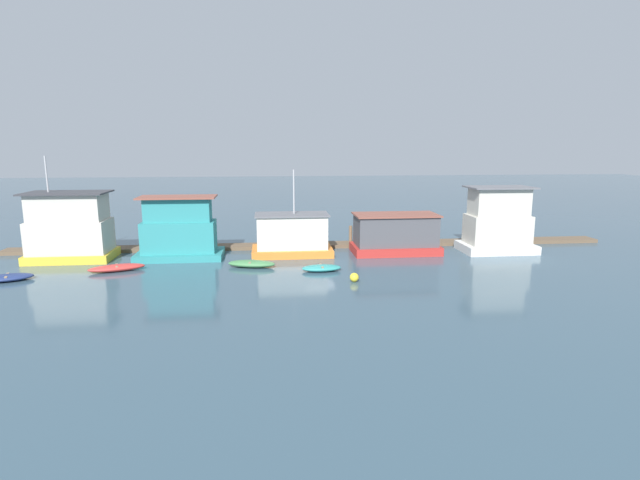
{
  "coord_description": "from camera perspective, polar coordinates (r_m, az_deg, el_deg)",
  "views": [
    {
      "loc": [
        -4.0,
        -38.85,
        8.74
      ],
      "look_at": [
        0.0,
        -1.0,
        1.4
      ],
      "focal_mm": 28.0,
      "sensor_mm": 36.0,
      "label": 1
    }
  ],
  "objects": [
    {
      "name": "dinghy_green",
      "position": [
        36.32,
        -7.83,
        -2.7
      ],
      "size": [
        3.64,
        2.0,
        0.51
      ],
      "color": "#47844C",
      "rests_on": "ground_plane"
    },
    {
      "name": "dinghy_teal",
      "position": [
        34.91,
        0.17,
        -3.22
      ],
      "size": [
        2.83,
        1.5,
        0.43
      ],
      "color": "teal",
      "rests_on": "ground_plane"
    },
    {
      "name": "dock_walkway",
      "position": [
        43.09,
        -0.58,
        -0.59
      ],
      "size": [
        51.0,
        1.84,
        0.3
      ],
      "primitive_type": "cube",
      "color": "brown",
      "rests_on": "ground_plane"
    },
    {
      "name": "houseboat_red",
      "position": [
        40.97,
        8.6,
        0.66
      ],
      "size": [
        6.97,
        3.69,
        3.19
      ],
      "color": "red",
      "rests_on": "ground_plane"
    },
    {
      "name": "houseboat_orange",
      "position": [
        39.84,
        -3.22,
        0.51
      ],
      "size": [
        6.37,
        3.61,
        6.79
      ],
      "color": "orange",
      "rests_on": "ground_plane"
    },
    {
      "name": "mooring_post_near_right",
      "position": [
        42.17,
        3.52,
        0.3
      ],
      "size": [
        0.29,
        0.29,
        1.98
      ],
      "primitive_type": "cylinder",
      "color": "brown",
      "rests_on": "ground_plane"
    },
    {
      "name": "ground_plane",
      "position": [
        40.03,
        -0.15,
        -1.7
      ],
      "size": [
        200.0,
        200.0,
        0.0
      ],
      "primitive_type": "plane",
      "color": "#385160"
    },
    {
      "name": "houseboat_teal",
      "position": [
        40.01,
        -15.8,
        0.92
      ],
      "size": [
        6.57,
        3.61,
        4.82
      ],
      "color": "teal",
      "rests_on": "ground_plane"
    },
    {
      "name": "buoy_yellow",
      "position": [
        32.29,
        3.93,
        -4.28
      ],
      "size": [
        0.58,
        0.58,
        0.58
      ],
      "primitive_type": "sphere",
      "color": "yellow",
      "rests_on": "ground_plane"
    },
    {
      "name": "dinghy_red",
      "position": [
        37.65,
        -22.21,
        -2.96
      ],
      "size": [
        3.92,
        2.26,
        0.48
      ],
      "color": "red",
      "rests_on": "ground_plane"
    },
    {
      "name": "houseboat_white",
      "position": [
        43.38,
        19.64,
        1.82
      ],
      "size": [
        5.83,
        3.7,
        5.36
      ],
      "color": "white",
      "rests_on": "ground_plane"
    },
    {
      "name": "dinghy_navy",
      "position": [
        38.28,
        -32.16,
        -3.67
      ],
      "size": [
        3.41,
        2.44,
        0.43
      ],
      "color": "navy",
      "rests_on": "ground_plane"
    },
    {
      "name": "houseboat_yellow",
      "position": [
        42.36,
        -26.67,
        1.17
      ],
      "size": [
        6.13,
        3.75,
        7.89
      ],
      "color": "gold",
      "rests_on": "ground_plane"
    }
  ]
}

